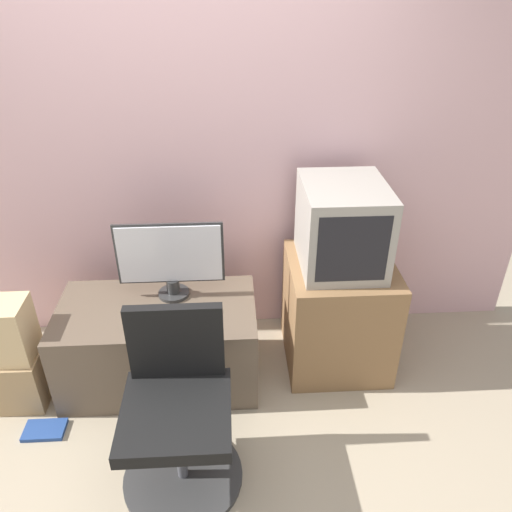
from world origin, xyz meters
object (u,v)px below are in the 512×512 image
(crt_tv, at_px, (342,226))
(cardboard_box_lower, at_px, (22,377))
(mouse, at_px, (213,310))
(office_chair, at_px, (178,416))
(book, at_px, (45,430))
(keyboard, at_px, (169,316))
(main_monitor, at_px, (170,258))

(crt_tv, height_order, cardboard_box_lower, crt_tv)
(mouse, height_order, office_chair, office_chair)
(cardboard_box_lower, bearing_deg, book, -56.20)
(office_chair, relative_size, cardboard_box_lower, 2.68)
(keyboard, distance_m, crt_tv, 1.09)
(main_monitor, relative_size, book, 2.76)
(main_monitor, distance_m, book, 1.16)
(keyboard, bearing_deg, cardboard_box_lower, -176.50)
(book, bearing_deg, mouse, 19.45)
(book, bearing_deg, main_monitor, 36.43)
(cardboard_box_lower, bearing_deg, crt_tv, 8.61)
(office_chair, relative_size, book, 4.06)
(main_monitor, xyz_separation_m, cardboard_box_lower, (-0.88, -0.27, -0.61))
(main_monitor, distance_m, keyboard, 0.32)
(crt_tv, xyz_separation_m, book, (-1.68, -0.53, -0.93))
(crt_tv, distance_m, book, 1.99)
(main_monitor, bearing_deg, crt_tv, 0.79)
(main_monitor, bearing_deg, keyboard, -92.46)
(crt_tv, bearing_deg, cardboard_box_lower, -171.39)
(mouse, bearing_deg, keyboard, -174.28)
(main_monitor, xyz_separation_m, book, (-0.71, -0.52, -0.76))
(keyboard, distance_m, office_chair, 0.61)
(keyboard, xyz_separation_m, office_chair, (0.08, -0.58, -0.14))
(keyboard, relative_size, cardboard_box_lower, 0.95)
(office_chair, bearing_deg, keyboard, 97.84)
(cardboard_box_lower, xyz_separation_m, book, (0.17, -0.25, -0.16))
(cardboard_box_lower, bearing_deg, office_chair, -29.31)
(cardboard_box_lower, bearing_deg, keyboard, 3.50)
(office_chair, bearing_deg, book, 160.34)
(crt_tv, bearing_deg, mouse, -164.67)
(main_monitor, height_order, book, main_monitor)
(office_chair, bearing_deg, crt_tv, 42.02)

